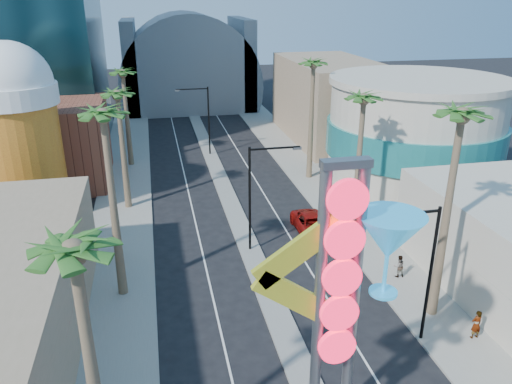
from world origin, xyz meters
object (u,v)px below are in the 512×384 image
Objects in this scene: neon_sign at (358,289)px; pedestrian_b at (399,266)px; red_pickup at (312,225)px; pedestrian_a at (476,324)px.

pedestrian_b is (8.11, 11.18, -6.38)m from neon_sign.
red_pickup is at bearing -63.53° from pedestrian_b.
pedestrian_b is (-1.13, 6.76, -0.09)m from pedestrian_a.
neon_sign reaches higher than pedestrian_b.
neon_sign is 15.21m from pedestrian_b.
red_pickup is 3.40× the size of pedestrian_b.
pedestrian_b is at bearing -85.33° from pedestrian_a.
red_pickup is at bearing -76.85° from pedestrian_a.
pedestrian_a is 1.11× the size of pedestrian_b.
red_pickup is 8.41m from pedestrian_b.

